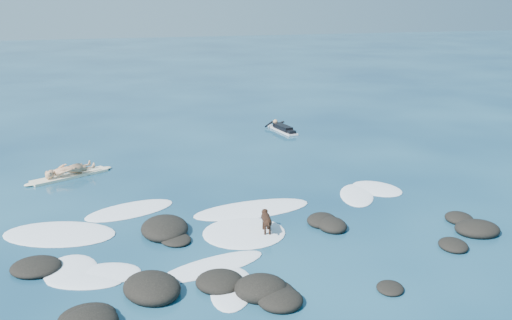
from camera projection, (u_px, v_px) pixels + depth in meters
name	position (u px, v px, depth m)	size (l,w,h in m)	color
ground	(233.00, 230.00, 16.92)	(160.00, 160.00, 0.00)	#0A2642
reef_rocks	(235.00, 264.00, 14.58)	(13.80, 6.42, 0.57)	black
breaking_foam	(203.00, 230.00, 16.94)	(13.78, 8.25, 0.12)	white
standing_surfer_rig	(68.00, 158.00, 21.60)	(3.30, 1.82, 2.00)	beige
paddling_surfer_rig	(282.00, 128.00, 29.11)	(1.16, 2.63, 0.45)	silver
dog	(266.00, 219.00, 16.60)	(0.36, 1.03, 0.65)	black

